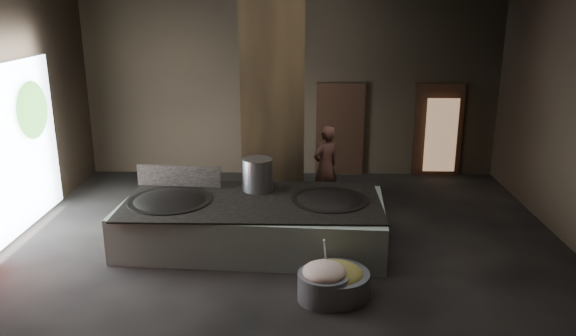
{
  "coord_description": "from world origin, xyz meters",
  "views": [
    {
      "loc": [
        0.24,
        -9.06,
        4.2
      ],
      "look_at": [
        0.01,
        0.76,
        1.25
      ],
      "focal_mm": 35.0,
      "sensor_mm": 36.0,
      "label": 1
    }
  ],
  "objects_px": {
    "cook": "(326,166)",
    "meat_basin": "(324,286)",
    "hearth_platform": "(253,223)",
    "stock_pot": "(258,175)",
    "veg_basin": "(336,284)",
    "wok_right": "(329,204)",
    "wok_left": "(170,205)"
  },
  "relations": [
    {
      "from": "cook",
      "to": "meat_basin",
      "type": "height_order",
      "value": "cook"
    },
    {
      "from": "hearth_platform",
      "to": "meat_basin",
      "type": "relative_size",
      "value": 5.91
    },
    {
      "from": "stock_pot",
      "to": "veg_basin",
      "type": "relative_size",
      "value": 0.6
    },
    {
      "from": "meat_basin",
      "to": "hearth_platform",
      "type": "bearing_deg",
      "value": 121.58
    },
    {
      "from": "stock_pot",
      "to": "veg_basin",
      "type": "height_order",
      "value": "stock_pot"
    },
    {
      "from": "wok_right",
      "to": "meat_basin",
      "type": "xyz_separation_m",
      "value": [
        -0.16,
        -1.99,
        -0.54
      ]
    },
    {
      "from": "wok_right",
      "to": "veg_basin",
      "type": "distance_m",
      "value": 1.94
    },
    {
      "from": "cook",
      "to": "meat_basin",
      "type": "relative_size",
      "value": 2.23
    },
    {
      "from": "wok_right",
      "to": "stock_pot",
      "type": "bearing_deg",
      "value": 158.96
    },
    {
      "from": "cook",
      "to": "wok_right",
      "type": "bearing_deg",
      "value": 51.19
    },
    {
      "from": "wok_right",
      "to": "veg_basin",
      "type": "xyz_separation_m",
      "value": [
        0.02,
        -1.85,
        -0.57
      ]
    },
    {
      "from": "hearth_platform",
      "to": "wok_right",
      "type": "xyz_separation_m",
      "value": [
        1.35,
        0.05,
        0.35
      ]
    },
    {
      "from": "wok_right",
      "to": "meat_basin",
      "type": "relative_size",
      "value": 1.73
    },
    {
      "from": "stock_pot",
      "to": "hearth_platform",
      "type": "bearing_deg",
      "value": -95.19
    },
    {
      "from": "wok_left",
      "to": "veg_basin",
      "type": "height_order",
      "value": "wok_left"
    },
    {
      "from": "stock_pot",
      "to": "cook",
      "type": "distance_m",
      "value": 1.98
    },
    {
      "from": "wok_left",
      "to": "meat_basin",
      "type": "height_order",
      "value": "wok_left"
    },
    {
      "from": "cook",
      "to": "meat_basin",
      "type": "distance_m",
      "value": 4.0
    },
    {
      "from": "cook",
      "to": "meat_basin",
      "type": "bearing_deg",
      "value": 49.06
    },
    {
      "from": "hearth_platform",
      "to": "cook",
      "type": "bearing_deg",
      "value": 59.71
    },
    {
      "from": "veg_basin",
      "to": "meat_basin",
      "type": "height_order",
      "value": "meat_basin"
    },
    {
      "from": "hearth_platform",
      "to": "veg_basin",
      "type": "relative_size",
      "value": 4.59
    },
    {
      "from": "wok_left",
      "to": "veg_basin",
      "type": "distance_m",
      "value": 3.37
    },
    {
      "from": "cook",
      "to": "hearth_platform",
      "type": "bearing_deg",
      "value": 17.34
    },
    {
      "from": "stock_pot",
      "to": "cook",
      "type": "xyz_separation_m",
      "value": [
        1.31,
        1.45,
        -0.27
      ]
    },
    {
      "from": "cook",
      "to": "stock_pot",
      "type": "bearing_deg",
      "value": 9.49
    },
    {
      "from": "veg_basin",
      "to": "cook",
      "type": "bearing_deg",
      "value": 90.1
    },
    {
      "from": "wok_right",
      "to": "veg_basin",
      "type": "relative_size",
      "value": 1.35
    },
    {
      "from": "wok_left",
      "to": "veg_basin",
      "type": "relative_size",
      "value": 1.45
    },
    {
      "from": "meat_basin",
      "to": "wok_right",
      "type": "bearing_deg",
      "value": 85.46
    },
    {
      "from": "veg_basin",
      "to": "meat_basin",
      "type": "xyz_separation_m",
      "value": [
        -0.18,
        -0.14,
        0.03
      ]
    },
    {
      "from": "veg_basin",
      "to": "meat_basin",
      "type": "relative_size",
      "value": 1.29
    }
  ]
}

